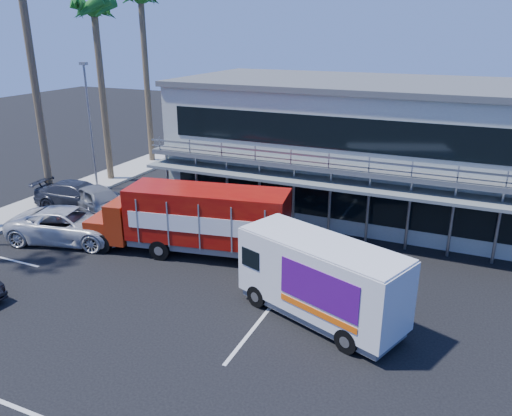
% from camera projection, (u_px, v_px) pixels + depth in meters
% --- Properties ---
extents(ground, '(120.00, 120.00, 0.00)m').
position_uv_depth(ground, '(200.00, 320.00, 18.14)').
color(ground, black).
rests_on(ground, ground).
extents(building, '(22.40, 12.00, 7.30)m').
position_uv_depth(building, '(374.00, 146.00, 28.60)').
color(building, '#A4A99A').
rests_on(building, ground).
extents(curb_strip, '(3.00, 32.00, 0.16)m').
position_uv_depth(curb_strip, '(28.00, 209.00, 29.01)').
color(curb_strip, '#A5A399').
rests_on(curb_strip, ground).
extents(palm_e, '(2.80, 2.80, 12.25)m').
position_uv_depth(palm_e, '(95.00, 19.00, 31.38)').
color(palm_e, brown).
rests_on(palm_e, ground).
extents(palm_f, '(2.80, 2.80, 13.25)m').
position_uv_depth(palm_f, '(141.00, 7.00, 35.95)').
color(palm_f, brown).
rests_on(palm_f, ground).
extents(light_pole_far, '(0.50, 0.25, 8.09)m').
position_uv_depth(light_pole_far, '(90.00, 121.00, 31.51)').
color(light_pole_far, gray).
rests_on(light_pole_far, ground).
extents(red_truck, '(9.77, 3.86, 3.21)m').
position_uv_depth(red_truck, '(194.00, 219.00, 22.92)').
color(red_truck, '#9D250C').
rests_on(red_truck, ground).
extents(white_van, '(6.58, 4.21, 3.04)m').
position_uv_depth(white_van, '(320.00, 279.00, 17.67)').
color(white_van, silver).
rests_on(white_van, ground).
extents(parked_car_c, '(6.49, 4.18, 1.66)m').
position_uv_depth(parked_car_c, '(70.00, 225.00, 24.67)').
color(parked_car_c, silver).
rests_on(parked_car_c, ground).
extents(parked_car_d, '(5.66, 2.93, 1.57)m').
position_uv_depth(parked_car_d, '(80.00, 196.00, 29.19)').
color(parked_car_d, '#282B35').
rests_on(parked_car_d, ground).
extents(parked_car_e, '(5.21, 3.61, 1.65)m').
position_uv_depth(parked_car_e, '(100.00, 201.00, 28.12)').
color(parked_car_e, slate).
rests_on(parked_car_e, ground).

